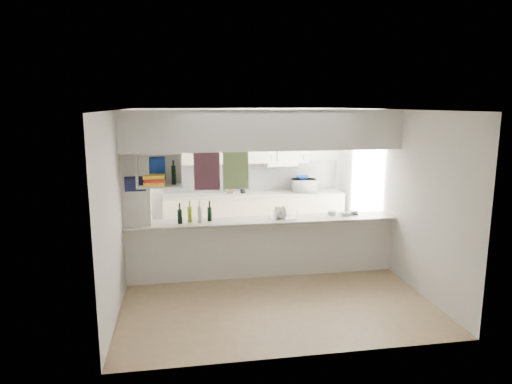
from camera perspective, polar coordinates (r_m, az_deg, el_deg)
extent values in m
plane|color=#987C58|center=(7.38, 0.92, -10.37)|extent=(4.80, 4.80, 0.00)
plane|color=white|center=(6.88, 0.98, 10.26)|extent=(4.80, 4.80, 0.00)
plane|color=silver|center=(9.35, -1.71, 2.44)|extent=(4.20, 0.00, 4.20)
plane|color=silver|center=(6.95, -16.33, -0.96)|extent=(0.00, 4.80, 4.80)
plane|color=silver|center=(7.67, 16.57, 0.10)|extent=(0.00, 4.80, 4.80)
cube|color=silver|center=(7.23, 0.93, -7.12)|extent=(4.20, 0.15, 0.88)
cube|color=#AFAA9A|center=(7.10, 0.94, -3.59)|extent=(4.20, 0.50, 0.04)
cube|color=white|center=(6.89, 0.97, 7.76)|extent=(4.20, 0.50, 0.60)
cube|color=silver|center=(6.93, -14.69, -0.92)|extent=(0.40, 0.18, 2.60)
cube|color=#191E4C|center=(6.79, -14.86, 0.99)|extent=(0.30, 0.01, 0.22)
cube|color=white|center=(6.84, -14.77, -0.91)|extent=(0.30, 0.01, 0.24)
cube|color=#311625|center=(7.06, -6.17, 2.73)|extent=(0.40, 0.02, 0.62)
cube|color=#186C65|center=(7.10, -2.54, 2.83)|extent=(0.40, 0.02, 0.62)
cube|color=white|center=(6.77, -11.90, 0.76)|extent=(0.65, 0.35, 0.02)
cube|color=white|center=(6.71, -12.06, 4.76)|extent=(0.65, 0.35, 0.02)
cube|color=white|center=(6.89, -11.93, 2.94)|extent=(0.65, 0.02, 0.50)
cube|color=white|center=(6.76, -14.63, 2.66)|extent=(0.02, 0.35, 0.50)
cube|color=white|center=(6.73, -9.32, 2.84)|extent=(0.02, 0.35, 0.50)
cube|color=yellow|center=(6.77, -12.59, 1.05)|extent=(0.30, 0.24, 0.05)
cube|color=#AE1718|center=(6.76, -12.61, 1.47)|extent=(0.28, 0.22, 0.05)
cube|color=yellow|center=(6.75, -12.63, 1.89)|extent=(0.30, 0.24, 0.05)
cube|color=navy|center=(6.86, -12.36, 2.88)|extent=(0.26, 0.02, 0.34)
cylinder|color=black|center=(6.74, -10.26, 2.09)|extent=(0.06, 0.06, 0.28)
cube|color=beige|center=(9.25, -0.20, -3.02)|extent=(3.60, 0.60, 0.90)
cube|color=#AFAA9A|center=(9.15, -0.20, -0.25)|extent=(3.60, 0.63, 0.03)
cube|color=silver|center=(9.38, -0.48, 1.97)|extent=(3.60, 0.03, 0.60)
cube|color=beige|center=(9.11, -1.58, 5.89)|extent=(2.62, 0.34, 0.72)
cube|color=white|center=(9.22, 3.12, 3.44)|extent=(0.60, 0.46, 0.12)
cube|color=silver|center=(9.00, 3.43, 3.03)|extent=(0.60, 0.02, 0.05)
imported|color=white|center=(9.31, 6.04, 0.81)|extent=(0.51, 0.37, 0.26)
imported|color=navy|center=(9.29, 5.75, 1.83)|extent=(0.27, 0.27, 0.07)
cube|color=silver|center=(7.15, 3.33, -3.28)|extent=(0.43, 0.35, 0.01)
cylinder|color=white|center=(7.09, 2.62, -2.53)|extent=(0.04, 0.19, 0.19)
cylinder|color=white|center=(7.11, 3.05, -2.49)|extent=(0.04, 0.19, 0.19)
cylinder|color=white|center=(7.13, 3.48, -2.46)|extent=(0.04, 0.19, 0.19)
imported|color=white|center=(7.09, 2.82, -2.96)|extent=(0.15, 0.15, 0.09)
cylinder|color=black|center=(6.92, -9.50, -3.04)|extent=(0.07, 0.07, 0.22)
cylinder|color=black|center=(6.88, -9.54, -1.77)|extent=(0.03, 0.03, 0.10)
cylinder|color=olive|center=(6.99, -8.28, -2.79)|extent=(0.07, 0.07, 0.23)
cylinder|color=olive|center=(6.96, -8.31, -1.47)|extent=(0.03, 0.03, 0.10)
cylinder|color=silver|center=(6.92, -7.02, -2.84)|extent=(0.07, 0.07, 0.25)
cylinder|color=silver|center=(6.88, -7.05, -1.44)|extent=(0.03, 0.03, 0.10)
cylinder|color=black|center=(7.01, -5.82, -2.77)|extent=(0.07, 0.07, 0.22)
cylinder|color=black|center=(6.97, -5.85, -1.51)|extent=(0.03, 0.03, 0.10)
cylinder|color=silver|center=(7.47, 9.49, -2.59)|extent=(0.13, 0.13, 0.06)
cube|color=silver|center=(7.44, 11.06, -2.74)|extent=(0.13, 0.09, 0.05)
cube|color=silver|center=(7.60, 12.09, -2.50)|extent=(0.13, 0.09, 0.05)
cube|color=black|center=(7.53, 12.17, -2.79)|extent=(0.14, 0.07, 0.01)
cylinder|color=black|center=(9.15, -1.66, 0.32)|extent=(0.11, 0.11, 0.15)
cube|color=#51341C|center=(9.15, -3.25, 0.43)|extent=(0.10, 0.08, 0.19)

